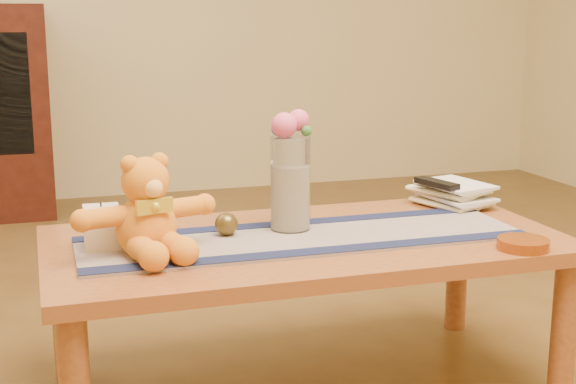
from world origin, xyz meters
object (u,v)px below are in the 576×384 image
object	(u,v)px
glass_vase	(290,184)
book_bottom	(433,206)
tv_remote	(437,183)
amber_dish	(523,244)
teddy_bear	(146,207)
bronze_ball	(226,224)
pillar_candle	(102,227)

from	to	relation	value
glass_vase	book_bottom	xyz separation A→B (m)	(0.51, 0.12, -0.13)
tv_remote	amber_dish	world-z (taller)	tv_remote
amber_dish	tv_remote	bearing A→B (deg)	91.37
book_bottom	teddy_bear	bearing A→B (deg)	175.55
bronze_ball	amber_dish	bearing A→B (deg)	-25.54
bronze_ball	tv_remote	bearing A→B (deg)	9.78
pillar_candle	amber_dish	xyz separation A→B (m)	(1.04, -0.32, -0.05)
bronze_ball	book_bottom	bearing A→B (deg)	10.58
book_bottom	amber_dish	distance (m)	0.47
glass_vase	bronze_ball	size ratio (longest dim) A/B	4.14
glass_vase	bronze_ball	world-z (taller)	glass_vase
teddy_bear	tv_remote	bearing A→B (deg)	-0.81
pillar_candle	tv_remote	xyz separation A→B (m)	(1.03, 0.14, 0.02)
bronze_ball	tv_remote	distance (m)	0.71
teddy_bear	glass_vase	distance (m)	0.43
teddy_bear	book_bottom	world-z (taller)	teddy_bear
pillar_candle	amber_dish	world-z (taller)	pillar_candle
book_bottom	amber_dish	xyz separation A→B (m)	(0.01, -0.47, 0.00)
teddy_bear	pillar_candle	xyz separation A→B (m)	(-0.10, 0.08, -0.06)
glass_vase	amber_dish	distance (m)	0.64
teddy_bear	book_bottom	distance (m)	0.96
pillar_candle	glass_vase	distance (m)	0.52
pillar_candle	tv_remote	world-z (taller)	pillar_candle
bronze_ball	book_bottom	size ratio (longest dim) A/B	0.28
pillar_candle	book_bottom	xyz separation A→B (m)	(1.03, 0.15, -0.05)
bronze_ball	tv_remote	xyz separation A→B (m)	(0.70, 0.12, 0.05)
glass_vase	tv_remote	world-z (taller)	glass_vase
pillar_candle	bronze_ball	distance (m)	0.33
pillar_candle	glass_vase	world-z (taller)	glass_vase
book_bottom	tv_remote	distance (m)	0.08
pillar_candle	glass_vase	size ratio (longest dim) A/B	0.42
tv_remote	book_bottom	bearing A→B (deg)	90.00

